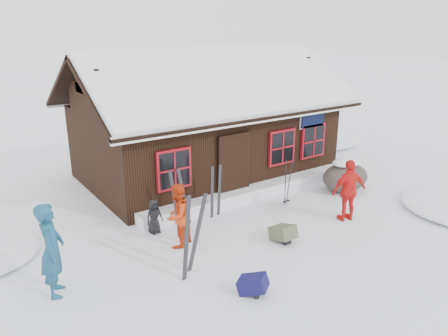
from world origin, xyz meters
The scene contains 15 objects.
ground centered at (0.00, 0.00, 0.00)m, with size 120.00×120.00×0.00m, color white.
mountain_hut centered at (1.50, 4.98, 1.58)m, with size 8.90×6.09×4.42m.
snow_drift centered at (1.50, 2.25, 0.17)m, with size 7.60×0.60×0.35m, color white.
snow_mounds centered at (1.65, 1.86, 0.00)m, with size 20.60×13.20×0.48m.
skier_teal centered at (-4.85, 0.46, 0.97)m, with size 0.70×0.46×1.93m, color navy.
skier_orange_left centered at (-1.90, 0.82, 0.79)m, with size 0.77×0.60×1.58m, color red.
skier_orange_right centered at (2.59, -0.51, 0.86)m, with size 1.00×0.42×1.71m, color red.
skier_crouched centered at (-2.07, 1.77, 0.46)m, with size 0.45×0.29×0.91m, color black.
boulder centered at (4.29, 1.03, 0.48)m, with size 1.61×1.21×0.94m.
ski_pair_left centered at (-2.23, -0.39, 0.87)m, with size 0.75×0.30×1.81m.
ski_pair_mid centered at (-1.30, 1.82, 0.76)m, with size 0.60×0.18×1.62m.
ski_pair_right centered at (-0.21, 1.74, 0.71)m, with size 0.39×0.08×1.52m.
ski_poles centered at (2.01, 1.27, 0.66)m, with size 0.25×0.12×1.40m.
backpack_blue centered at (-1.66, -1.76, 0.15)m, with size 0.41×0.54×0.29m, color #100F42.
backpack_olive centered at (0.30, -0.46, 0.16)m, with size 0.45×0.60×0.33m, color #4D4F38.
Camera 1 is at (-6.38, -7.56, 5.10)m, focal length 35.00 mm.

